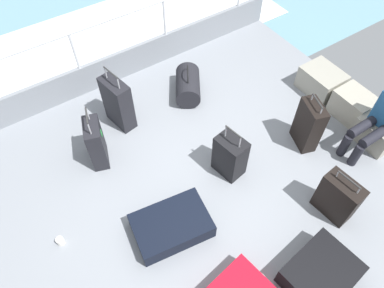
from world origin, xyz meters
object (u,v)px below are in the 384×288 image
object	(u,v)px
suitcase_5	(172,226)
passenger_seated	(382,118)
cargo_crate_2	(379,131)
duffel_bag	(188,85)
suitcase_2	(320,274)
suitcase_7	(338,198)
cargo_crate_0	(321,81)
suitcase_6	(230,156)
cargo_crate_1	(353,105)
paper_cup	(60,241)
suitcase_0	(96,143)
suitcase_3	(118,103)
suitcase_4	(308,125)

from	to	relation	value
suitcase_5	passenger_seated	bearing A→B (deg)	81.72
cargo_crate_2	duffel_bag	bearing A→B (deg)	-142.48
suitcase_2	duffel_bag	size ratio (longest dim) A/B	1.09
suitcase_7	duffel_bag	size ratio (longest dim) A/B	0.95
suitcase_5	cargo_crate_0	bearing A→B (deg)	102.92
passenger_seated	suitcase_6	world-z (taller)	passenger_seated
cargo_crate_1	suitcase_2	world-z (taller)	cargo_crate_1
cargo_crate_0	suitcase_6	size ratio (longest dim) A/B	0.81
cargo_crate_2	suitcase_2	distance (m)	2.14
suitcase_2	suitcase_7	distance (m)	0.85
cargo_crate_1	paper_cup	size ratio (longest dim) A/B	5.39
passenger_seated	suitcase_6	bearing A→B (deg)	-111.86
cargo_crate_2	suitcase_0	xyz separation A→B (m)	(-1.72, -3.15, 0.14)
suitcase_2	suitcase_7	xyz separation A→B (m)	(-0.47, 0.69, 0.15)
cargo_crate_0	suitcase_2	xyz separation A→B (m)	(1.95, -2.02, -0.04)
suitcase_3	suitcase_4	distance (m)	2.44
suitcase_2	suitcase_4	distance (m)	1.79
suitcase_4	suitcase_3	bearing A→B (deg)	-132.01
suitcase_3	paper_cup	world-z (taller)	suitcase_3
cargo_crate_1	cargo_crate_0	bearing A→B (deg)	178.46
suitcase_4	suitcase_2	bearing A→B (deg)	-39.31
cargo_crate_2	cargo_crate_0	bearing A→B (deg)	176.63
suitcase_0	paper_cup	bearing A→B (deg)	-46.75
passenger_seated	suitcase_4	size ratio (longest dim) A/B	1.36
suitcase_3	paper_cup	distance (m)	1.83
suitcase_3	suitcase_4	world-z (taller)	suitcase_3
cargo_crate_2	paper_cup	bearing A→B (deg)	-103.14
cargo_crate_0	suitcase_5	xyz separation A→B (m)	(0.68, -2.97, -0.07)
passenger_seated	suitcase_6	size ratio (longest dim) A/B	1.40
cargo_crate_2	suitcase_3	bearing A→B (deg)	-128.93
suitcase_6	paper_cup	size ratio (longest dim) A/B	7.48
suitcase_2	passenger_seated	bearing A→B (deg)	116.15
cargo_crate_2	suitcase_0	world-z (taller)	suitcase_0
cargo_crate_0	cargo_crate_2	bearing A→B (deg)	-3.37
suitcase_5	duffel_bag	xyz separation A→B (m)	(-1.68, 1.31, 0.07)
suitcase_7	duffel_bag	xyz separation A→B (m)	(-2.48, -0.33, -0.11)
suitcase_2	suitcase_5	world-z (taller)	suitcase_2
cargo_crate_1	suitcase_0	xyz separation A→B (m)	(-1.23, -3.20, 0.13)
cargo_crate_2	suitcase_3	world-z (taller)	suitcase_3
cargo_crate_2	passenger_seated	distance (m)	0.41
suitcase_3	passenger_seated	bearing A→B (deg)	49.12
cargo_crate_2	suitcase_0	distance (m)	3.59
cargo_crate_2	suitcase_6	world-z (taller)	suitcase_6
suitcase_0	duffel_bag	world-z (taller)	suitcase_0
cargo_crate_0	suitcase_4	world-z (taller)	suitcase_4
suitcase_5	paper_cup	size ratio (longest dim) A/B	8.88
passenger_seated	suitcase_4	distance (m)	0.85
cargo_crate_0	suitcase_0	xyz separation A→B (m)	(-0.64, -3.21, 0.14)
cargo_crate_2	suitcase_0	size ratio (longest dim) A/B	0.64
suitcase_0	suitcase_4	bearing A→B (deg)	62.31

